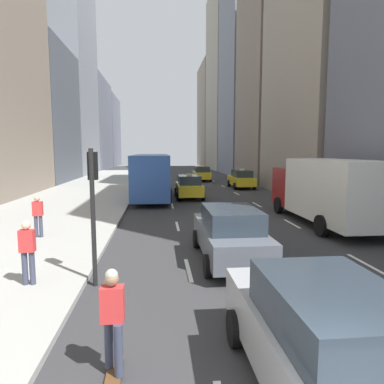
{
  "coord_description": "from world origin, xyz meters",
  "views": [
    {
      "loc": [
        -1.05,
        -1.82,
        3.53
      ],
      "look_at": [
        0.39,
        12.96,
        1.75
      ],
      "focal_mm": 32.0,
      "sensor_mm": 36.0,
      "label": 1
    }
  ],
  "objects_px": {
    "city_bus": "(151,174)",
    "pedestrian_mid_block": "(28,249)",
    "taxi_third": "(241,179)",
    "taxi_second": "(202,174)",
    "sedan_black_near": "(230,233)",
    "pedestrian_far_walking": "(38,214)",
    "taxi_lead": "(189,187)",
    "skateboarder": "(113,318)",
    "sedan_silver_behind": "(324,341)",
    "box_truck": "(324,190)",
    "traffic_light_pole": "(93,195)"
  },
  "relations": [
    {
      "from": "taxi_third",
      "to": "pedestrian_mid_block",
      "type": "bearing_deg",
      "value": -115.75
    },
    {
      "from": "sedan_silver_behind",
      "to": "pedestrian_far_walking",
      "type": "xyz_separation_m",
      "value": [
        -6.99,
        9.47,
        0.16
      ]
    },
    {
      "from": "city_bus",
      "to": "pedestrian_far_walking",
      "type": "xyz_separation_m",
      "value": [
        -4.18,
        -12.61,
        -0.72
      ]
    },
    {
      "from": "taxi_lead",
      "to": "city_bus",
      "type": "distance_m",
      "value": 3.11
    },
    {
      "from": "pedestrian_far_walking",
      "to": "pedestrian_mid_block",
      "type": "bearing_deg",
      "value": -74.08
    },
    {
      "from": "city_bus",
      "to": "pedestrian_mid_block",
      "type": "xyz_separation_m",
      "value": [
        -2.76,
        -17.59,
        -0.72
      ]
    },
    {
      "from": "taxi_lead",
      "to": "box_truck",
      "type": "xyz_separation_m",
      "value": [
        5.6,
        -9.88,
        0.83
      ]
    },
    {
      "from": "sedan_black_near",
      "to": "skateboarder",
      "type": "distance_m",
      "value": 6.23
    },
    {
      "from": "sedan_black_near",
      "to": "taxi_lead",
      "type": "bearing_deg",
      "value": 90.0
    },
    {
      "from": "pedestrian_far_walking",
      "to": "traffic_light_pole",
      "type": "bearing_deg",
      "value": -57.44
    },
    {
      "from": "city_bus",
      "to": "pedestrian_mid_block",
      "type": "bearing_deg",
      "value": -98.91
    },
    {
      "from": "taxi_third",
      "to": "pedestrian_mid_block",
      "type": "distance_m",
      "value": 25.71
    },
    {
      "from": "taxi_lead",
      "to": "traffic_light_pole",
      "type": "distance_m",
      "value": 16.94
    },
    {
      "from": "taxi_third",
      "to": "pedestrian_far_walking",
      "type": "distance_m",
      "value": 22.11
    },
    {
      "from": "taxi_third",
      "to": "pedestrian_mid_block",
      "type": "relative_size",
      "value": 2.67
    },
    {
      "from": "taxi_third",
      "to": "sedan_silver_behind",
      "type": "distance_m",
      "value": 28.21
    },
    {
      "from": "taxi_second",
      "to": "taxi_lead",
      "type": "bearing_deg",
      "value": -100.73
    },
    {
      "from": "pedestrian_mid_block",
      "to": "taxi_third",
      "type": "bearing_deg",
      "value": 64.25
    },
    {
      "from": "sedan_silver_behind",
      "to": "skateboarder",
      "type": "bearing_deg",
      "value": 163.69
    },
    {
      "from": "sedan_silver_behind",
      "to": "city_bus",
      "type": "height_order",
      "value": "city_bus"
    },
    {
      "from": "sedan_silver_behind",
      "to": "skateboarder",
      "type": "relative_size",
      "value": 2.65
    },
    {
      "from": "taxi_lead",
      "to": "skateboarder",
      "type": "relative_size",
      "value": 2.52
    },
    {
      "from": "taxi_second",
      "to": "city_bus",
      "type": "height_order",
      "value": "city_bus"
    },
    {
      "from": "city_bus",
      "to": "pedestrian_mid_block",
      "type": "height_order",
      "value": "city_bus"
    },
    {
      "from": "taxi_third",
      "to": "box_truck",
      "type": "bearing_deg",
      "value": -90.0
    },
    {
      "from": "sedan_black_near",
      "to": "pedestrian_far_walking",
      "type": "bearing_deg",
      "value": 155.84
    },
    {
      "from": "city_bus",
      "to": "box_truck",
      "type": "distance_m",
      "value": 13.73
    },
    {
      "from": "pedestrian_mid_block",
      "to": "skateboarder",
      "type": "bearing_deg",
      "value": -54.48
    },
    {
      "from": "taxi_third",
      "to": "sedan_black_near",
      "type": "height_order",
      "value": "taxi_third"
    },
    {
      "from": "taxi_lead",
      "to": "taxi_third",
      "type": "height_order",
      "value": "same"
    },
    {
      "from": "taxi_lead",
      "to": "pedestrian_mid_block",
      "type": "distance_m",
      "value": 17.53
    },
    {
      "from": "pedestrian_mid_block",
      "to": "sedan_silver_behind",
      "type": "bearing_deg",
      "value": -38.87
    },
    {
      "from": "taxi_lead",
      "to": "sedan_silver_behind",
      "type": "distance_m",
      "value": 21.11
    },
    {
      "from": "taxi_lead",
      "to": "city_bus",
      "type": "relative_size",
      "value": 0.38
    },
    {
      "from": "sedan_black_near",
      "to": "city_bus",
      "type": "xyz_separation_m",
      "value": [
        -2.81,
        15.75,
        0.89
      ]
    },
    {
      "from": "box_truck",
      "to": "pedestrian_mid_block",
      "type": "bearing_deg",
      "value": -148.91
    },
    {
      "from": "pedestrian_far_walking",
      "to": "skateboarder",
      "type": "bearing_deg",
      "value": -65.04
    },
    {
      "from": "skateboarder",
      "to": "taxi_third",
      "type": "bearing_deg",
      "value": 72.22
    },
    {
      "from": "pedestrian_far_walking",
      "to": "taxi_lead",
      "type": "bearing_deg",
      "value": 59.01
    },
    {
      "from": "sedan_silver_behind",
      "to": "city_bus",
      "type": "xyz_separation_m",
      "value": [
        -2.81,
        22.08,
        0.88
      ]
    },
    {
      "from": "taxi_third",
      "to": "pedestrian_mid_block",
      "type": "height_order",
      "value": "taxi_third"
    },
    {
      "from": "sedan_silver_behind",
      "to": "pedestrian_far_walking",
      "type": "distance_m",
      "value": 11.77
    },
    {
      "from": "taxi_second",
      "to": "sedan_black_near",
      "type": "height_order",
      "value": "taxi_second"
    },
    {
      "from": "taxi_second",
      "to": "city_bus",
      "type": "xyz_separation_m",
      "value": [
        -5.61,
        -13.8,
        0.91
      ]
    },
    {
      "from": "taxi_second",
      "to": "sedan_black_near",
      "type": "distance_m",
      "value": 29.68
    },
    {
      "from": "box_truck",
      "to": "city_bus",
      "type": "bearing_deg",
      "value": 127.77
    },
    {
      "from": "taxi_lead",
      "to": "pedestrian_far_walking",
      "type": "xyz_separation_m",
      "value": [
        -6.99,
        -11.64,
        0.19
      ]
    },
    {
      "from": "taxi_third",
      "to": "city_bus",
      "type": "bearing_deg",
      "value": -146.5
    },
    {
      "from": "sedan_black_near",
      "to": "pedestrian_mid_block",
      "type": "xyz_separation_m",
      "value": [
        -5.57,
        -1.85,
        0.17
      ]
    },
    {
      "from": "taxi_third",
      "to": "skateboarder",
      "type": "bearing_deg",
      "value": -107.78
    }
  ]
}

